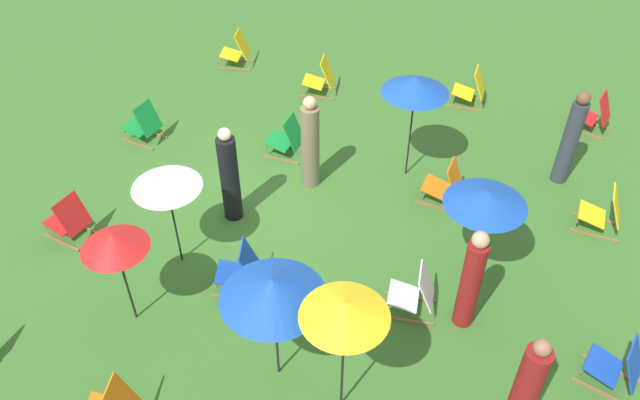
{
  "coord_description": "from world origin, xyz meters",
  "views": [
    {
      "loc": [
        7.33,
        3.68,
        7.25
      ],
      "look_at": [
        0.0,
        1.2,
        0.5
      ],
      "focal_mm": 35.34,
      "sensor_mm": 36.0,
      "label": 1
    }
  ],
  "objects_px": {
    "umbrella_2": "(416,85)",
    "umbrella_3": "(113,241)",
    "deckchair_4": "(237,51)",
    "deckchair_12": "(471,89)",
    "deckchair_8": "(287,139)",
    "person_1": "(527,388)",
    "umbrella_1": "(345,310)",
    "deckchair_6": "(69,220)",
    "umbrella_0": "(486,198)",
    "person_0": "(471,281)",
    "umbrella_4": "(166,182)",
    "deckchair_15": "(415,293)",
    "deckchair_11": "(241,270)",
    "deckchair_10": "(595,114)",
    "deckchair_5": "(604,212)",
    "umbrella_5": "(273,289)",
    "person_3": "(310,144)",
    "deckchair_3": "(143,124)",
    "deckchair_7": "(321,78)",
    "deckchair_2": "(445,185)",
    "person_4": "(570,139)",
    "deckchair_14": "(618,367)",
    "person_2": "(230,177)"
  },
  "relations": [
    {
      "from": "deckchair_5",
      "to": "person_3",
      "type": "bearing_deg",
      "value": -82.12
    },
    {
      "from": "umbrella_4",
      "to": "umbrella_5",
      "type": "relative_size",
      "value": 0.93
    },
    {
      "from": "deckchair_5",
      "to": "deckchair_4",
      "type": "bearing_deg",
      "value": -108.04
    },
    {
      "from": "umbrella_2",
      "to": "person_1",
      "type": "xyz_separation_m",
      "value": [
        4.45,
        2.39,
        -1.08
      ]
    },
    {
      "from": "umbrella_2",
      "to": "umbrella_3",
      "type": "xyz_separation_m",
      "value": [
        4.5,
        -2.94,
        -0.31
      ]
    },
    {
      "from": "umbrella_5",
      "to": "deckchair_5",
      "type": "bearing_deg",
      "value": 136.79
    },
    {
      "from": "umbrella_3",
      "to": "umbrella_5",
      "type": "distance_m",
      "value": 2.3
    },
    {
      "from": "deckchair_12",
      "to": "deckchair_14",
      "type": "distance_m",
      "value": 6.8
    },
    {
      "from": "umbrella_1",
      "to": "umbrella_3",
      "type": "relative_size",
      "value": 1.18
    },
    {
      "from": "deckchair_15",
      "to": "deckchair_4",
      "type": "bearing_deg",
      "value": -143.6
    },
    {
      "from": "deckchair_14",
      "to": "umbrella_0",
      "type": "relative_size",
      "value": 0.51
    },
    {
      "from": "deckchair_15",
      "to": "deckchair_2",
      "type": "bearing_deg",
      "value": 173.9
    },
    {
      "from": "deckchair_5",
      "to": "person_3",
      "type": "relative_size",
      "value": 0.46
    },
    {
      "from": "deckchair_15",
      "to": "umbrella_2",
      "type": "distance_m",
      "value": 3.53
    },
    {
      "from": "person_1",
      "to": "deckchair_3",
      "type": "bearing_deg",
      "value": -33.11
    },
    {
      "from": "deckchair_15",
      "to": "person_3",
      "type": "height_order",
      "value": "person_3"
    },
    {
      "from": "deckchair_8",
      "to": "person_1",
      "type": "relative_size",
      "value": 0.5
    },
    {
      "from": "deckchair_14",
      "to": "person_0",
      "type": "xyz_separation_m",
      "value": [
        -0.41,
        -2.0,
        0.47
      ]
    },
    {
      "from": "deckchair_11",
      "to": "deckchair_10",
      "type": "bearing_deg",
      "value": 125.2
    },
    {
      "from": "deckchair_6",
      "to": "umbrella_1",
      "type": "bearing_deg",
      "value": 83.73
    },
    {
      "from": "deckchair_5",
      "to": "person_2",
      "type": "height_order",
      "value": "person_2"
    },
    {
      "from": "deckchair_12",
      "to": "person_2",
      "type": "height_order",
      "value": "person_2"
    },
    {
      "from": "umbrella_1",
      "to": "person_0",
      "type": "distance_m",
      "value": 2.44
    },
    {
      "from": "deckchair_10",
      "to": "umbrella_0",
      "type": "xyz_separation_m",
      "value": [
        4.71,
        -1.71,
        1.19
      ]
    },
    {
      "from": "deckchair_3",
      "to": "deckchair_7",
      "type": "distance_m",
      "value": 3.84
    },
    {
      "from": "umbrella_0",
      "to": "person_1",
      "type": "bearing_deg",
      "value": 21.37
    },
    {
      "from": "deckchair_6",
      "to": "umbrella_0",
      "type": "height_order",
      "value": "umbrella_0"
    },
    {
      "from": "deckchair_10",
      "to": "deckchair_11",
      "type": "height_order",
      "value": "same"
    },
    {
      "from": "deckchair_8",
      "to": "person_2",
      "type": "height_order",
      "value": "person_2"
    },
    {
      "from": "deckchair_12",
      "to": "person_0",
      "type": "xyz_separation_m",
      "value": [
        5.79,
        0.78,
        0.47
      ]
    },
    {
      "from": "umbrella_0",
      "to": "umbrella_5",
      "type": "relative_size",
      "value": 0.92
    },
    {
      "from": "deckchair_6",
      "to": "deckchair_7",
      "type": "relative_size",
      "value": 1.0
    },
    {
      "from": "umbrella_4",
      "to": "person_1",
      "type": "height_order",
      "value": "umbrella_4"
    },
    {
      "from": "deckchair_4",
      "to": "deckchair_15",
      "type": "xyz_separation_m",
      "value": [
        5.79,
        5.39,
        0.0
      ]
    },
    {
      "from": "deckchair_4",
      "to": "umbrella_3",
      "type": "distance_m",
      "value": 7.48
    },
    {
      "from": "umbrella_2",
      "to": "person_0",
      "type": "height_order",
      "value": "umbrella_2"
    },
    {
      "from": "deckchair_3",
      "to": "person_0",
      "type": "bearing_deg",
      "value": 77.59
    },
    {
      "from": "deckchair_4",
      "to": "person_1",
      "type": "relative_size",
      "value": 0.5
    },
    {
      "from": "person_0",
      "to": "umbrella_4",
      "type": "bearing_deg",
      "value": 43.73
    },
    {
      "from": "deckchair_11",
      "to": "umbrella_1",
      "type": "height_order",
      "value": "umbrella_1"
    },
    {
      "from": "deckchair_14",
      "to": "umbrella_1",
      "type": "xyz_separation_m",
      "value": [
        1.41,
        -3.25,
        1.5
      ]
    },
    {
      "from": "person_3",
      "to": "deckchair_15",
      "type": "bearing_deg",
      "value": -45.93
    },
    {
      "from": "deckchair_4",
      "to": "umbrella_1",
      "type": "height_order",
      "value": "umbrella_1"
    },
    {
      "from": "deckchair_8",
      "to": "umbrella_3",
      "type": "relative_size",
      "value": 0.49
    },
    {
      "from": "deckchair_6",
      "to": "person_4",
      "type": "bearing_deg",
      "value": 129.15
    },
    {
      "from": "umbrella_0",
      "to": "person_0",
      "type": "height_order",
      "value": "person_0"
    },
    {
      "from": "deckchair_5",
      "to": "umbrella_1",
      "type": "height_order",
      "value": "umbrella_1"
    },
    {
      "from": "deckchair_4",
      "to": "deckchair_12",
      "type": "height_order",
      "value": "same"
    },
    {
      "from": "umbrella_5",
      "to": "person_2",
      "type": "bearing_deg",
      "value": -144.77
    },
    {
      "from": "deckchair_3",
      "to": "person_3",
      "type": "xyz_separation_m",
      "value": [
        0.2,
        3.49,
        0.48
      ]
    }
  ]
}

